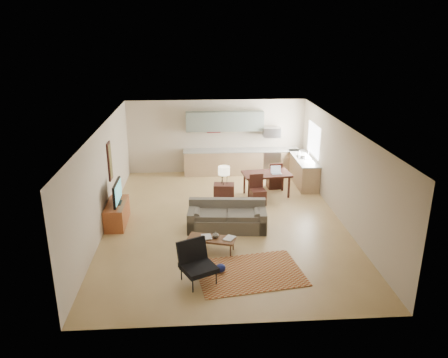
{
  "coord_description": "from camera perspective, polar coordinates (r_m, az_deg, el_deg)",
  "views": [
    {
      "loc": [
        -0.76,
        -11.17,
        5.15
      ],
      "look_at": [
        0.0,
        0.3,
        1.15
      ],
      "focal_mm": 35.0,
      "sensor_mm": 36.0,
      "label": 1
    }
  ],
  "objects": [
    {
      "name": "tv_credenza",
      "position": [
        12.4,
        -13.8,
        -4.39
      ],
      "size": [
        0.51,
        1.33,
        0.61
      ],
      "primitive_type": null,
      "color": "brown",
      "rests_on": "floor"
    },
    {
      "name": "dining_table",
      "position": [
        14.09,
        5.55,
        -0.69
      ],
      "size": [
        1.59,
        1.03,
        0.76
      ],
      "primitive_type": null,
      "rotation": [
        0.0,
        0.0,
        0.12
      ],
      "color": "#321712",
      "rests_on": "floor"
    },
    {
      "name": "sofa",
      "position": [
        11.7,
        0.4,
        -4.88
      ],
      "size": [
        2.24,
        1.12,
        0.76
      ],
      "primitive_type": null,
      "rotation": [
        0.0,
        0.0,
        -0.08
      ],
      "color": "#565146",
      "rests_on": "floor"
    },
    {
      "name": "book_a",
      "position": [
        10.63,
        -2.92,
        -7.62
      ],
      "size": [
        0.3,
        0.36,
        0.03
      ],
      "primitive_type": "imported",
      "rotation": [
        0.0,
        0.0,
        0.11
      ],
      "color": "maroon",
      "rests_on": "coffee_table"
    },
    {
      "name": "kitchen_counter_back",
      "position": [
        16.13,
        2.28,
        2.28
      ],
      "size": [
        4.26,
        0.64,
        0.92
      ],
      "primitive_type": null,
      "color": "#9F7F59",
      "rests_on": "ground"
    },
    {
      "name": "soap_bottle",
      "position": [
        15.46,
        9.79,
        3.4
      ],
      "size": [
        0.1,
        0.1,
        0.19
      ],
      "primitive_type": "imported",
      "rotation": [
        0.0,
        0.0,
        0.09
      ],
      "color": "beige",
      "rests_on": "kitchen_counter_right"
    },
    {
      "name": "vase",
      "position": [
        10.61,
        -1.1,
        -7.25
      ],
      "size": [
        0.24,
        0.24,
        0.17
      ],
      "primitive_type": "imported",
      "rotation": [
        0.0,
        0.0,
        -0.26
      ],
      "color": "black",
      "rests_on": "coffee_table"
    },
    {
      "name": "dining_chair_far",
      "position": [
        14.77,
        6.55,
        0.55
      ],
      "size": [
        0.48,
        0.5,
        0.92
      ],
      "primitive_type": null,
      "rotation": [
        0.0,
        0.0,
        3.25
      ],
      "color": "#321712",
      "rests_on": "floor"
    },
    {
      "name": "upper_cabinets",
      "position": [
        15.86,
        0.12,
        7.55
      ],
      "size": [
        2.8,
        0.34,
        0.7
      ],
      "primitive_type": "cube",
      "color": "slate",
      "rests_on": "room"
    },
    {
      "name": "coffee_table",
      "position": [
        10.7,
        -1.64,
        -8.52
      ],
      "size": [
        1.24,
        0.76,
        0.35
      ],
      "primitive_type": null,
      "rotation": [
        0.0,
        0.0,
        -0.28
      ],
      "color": "#4B2D18",
      "rests_on": "floor"
    },
    {
      "name": "room",
      "position": [
        11.82,
        0.1,
        0.44
      ],
      "size": [
        9.0,
        9.0,
        9.0
      ],
      "color": "#A88752",
      "rests_on": "ground"
    },
    {
      "name": "console_table",
      "position": [
        13.18,
        -0.01,
        -2.14
      ],
      "size": [
        0.65,
        0.46,
        0.71
      ],
      "primitive_type": null,
      "rotation": [
        0.0,
        0.0,
        -0.1
      ],
      "color": "#321712",
      "rests_on": "floor"
    },
    {
      "name": "window_right",
      "position": [
        15.15,
        11.64,
        5.05
      ],
      "size": [
        0.02,
        1.4,
        1.05
      ],
      "primitive_type": "cube",
      "color": "white",
      "rests_on": "room"
    },
    {
      "name": "book_b",
      "position": [
        10.63,
        0.17,
        -7.61
      ],
      "size": [
        0.49,
        0.5,
        0.02
      ],
      "primitive_type": "imported",
      "rotation": [
        0.0,
        0.0,
        -0.54
      ],
      "color": "navy",
      "rests_on": "coffee_table"
    },
    {
      "name": "triptych",
      "position": [
        16.02,
        -1.36,
        6.93
      ],
      "size": [
        1.7,
        0.04,
        0.5
      ],
      "primitive_type": null,
      "color": "beige",
      "rests_on": "room"
    },
    {
      "name": "rug",
      "position": [
        9.9,
        3.38,
        -12.12
      ],
      "size": [
        2.51,
        1.93,
        0.02
      ],
      "primitive_type": "cube",
      "rotation": [
        0.0,
        0.0,
        0.16
      ],
      "color": "maroon",
      "rests_on": "floor"
    },
    {
      "name": "dining_chair_near",
      "position": [
        13.36,
        4.46,
        -1.44
      ],
      "size": [
        0.5,
        0.52,
        0.91
      ],
      "primitive_type": null,
      "rotation": [
        0.0,
        0.0,
        0.15
      ],
      "color": "#321712",
      "rests_on": "floor"
    },
    {
      "name": "tv",
      "position": [
        12.17,
        -13.79,
        -1.74
      ],
      "size": [
        0.1,
        1.02,
        0.61
      ],
      "primitive_type": null,
      "color": "black",
      "rests_on": "tv_credenza"
    },
    {
      "name": "laptop",
      "position": [
        13.88,
        6.9,
        1.14
      ],
      "size": [
        0.34,
        0.27,
        0.24
      ],
      "primitive_type": null,
      "rotation": [
        0.0,
        0.0,
        0.09
      ],
      "color": "#A5A8AD",
      "rests_on": "dining_table"
    },
    {
      "name": "wall_art_left",
      "position": [
        12.83,
        -14.65,
        2.25
      ],
      "size": [
        0.06,
        0.42,
        1.1
      ],
      "primitive_type": null,
      "color": "brown",
      "rests_on": "room"
    },
    {
      "name": "kitchen_counter_right",
      "position": [
        15.37,
        10.29,
        1.11
      ],
      "size": [
        0.64,
        2.26,
        0.92
      ],
      "primitive_type": null,
      "color": "#9F7F59",
      "rests_on": "ground"
    },
    {
      "name": "kitchen_microwave",
      "position": [
        16.02,
        6.26,
        6.09
      ],
      "size": [
        0.62,
        0.4,
        0.35
      ],
      "primitive_type": "cube",
      "color": "#A5A8AD",
      "rests_on": "room"
    },
    {
      "name": "kitchen_range",
      "position": [
        16.29,
        6.13,
        2.31
      ],
      "size": [
        0.62,
        0.62,
        0.9
      ],
      "primitive_type": "cube",
      "color": "#A5A8AD",
      "rests_on": "ground"
    },
    {
      "name": "table_lamp",
      "position": [
        12.96,
        -0.01,
        0.51
      ],
      "size": [
        0.36,
        0.36,
        0.57
      ],
      "primitive_type": null,
      "rotation": [
        0.0,
        0.0,
        0.05
      ],
      "color": "beige",
      "rests_on": "console_table"
    },
    {
      "name": "armchair",
      "position": [
        9.37,
        -3.36,
        -11.03
      ],
      "size": [
        1.03,
        1.03,
        0.88
      ],
      "primitive_type": null,
      "rotation": [
        0.0,
        0.0,
        0.46
      ],
      "color": "black",
      "rests_on": "floor"
    }
  ]
}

